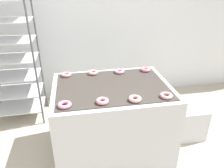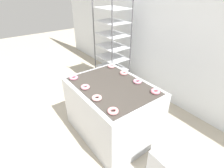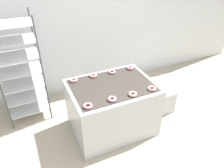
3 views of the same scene
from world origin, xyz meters
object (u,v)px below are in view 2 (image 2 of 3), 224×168
(baking_rack_cart, at_px, (112,46))
(donut_far_left, at_px, (111,66))
(fryer_machine, at_px, (112,110))
(donut_near_left, at_px, (74,78))
(donut_near_right, at_px, (113,111))
(donut_far_right, at_px, (155,91))
(donut_near_midright, at_px, (97,98))
(glaze_bin, at_px, (169,165))
(donut_far_midright, at_px, (137,81))
(donut_near_midleft, at_px, (85,87))
(donut_far_midleft, at_px, (124,73))

(baking_rack_cart, relative_size, donut_far_left, 15.06)
(fryer_machine, relative_size, donut_near_left, 10.10)
(donut_near_right, bearing_deg, donut_far_left, 144.26)
(fryer_machine, xyz_separation_m, donut_far_right, (0.48, 0.33, 0.44))
(donut_near_midright, xyz_separation_m, donut_far_right, (0.32, 0.67, 0.00))
(baking_rack_cart, bearing_deg, glaze_bin, -20.44)
(donut_near_right, distance_m, donut_far_midright, 0.74)
(donut_far_left, bearing_deg, donut_near_midright, -47.35)
(glaze_bin, bearing_deg, donut_far_midright, 163.04)
(donut_near_midright, distance_m, donut_far_right, 0.74)
(glaze_bin, bearing_deg, donut_near_left, -165.15)
(donut_near_midright, height_order, donut_far_right, donut_far_right)
(donut_near_left, relative_size, donut_far_right, 1.03)
(donut_near_midright, bearing_deg, donut_far_midright, 90.43)
(donut_near_right, height_order, donut_far_right, donut_far_right)
(donut_far_right, bearing_deg, donut_near_midleft, -133.54)
(glaze_bin, xyz_separation_m, donut_near_left, (-1.50, -0.40, 0.64))
(donut_near_left, distance_m, donut_far_left, 0.68)
(glaze_bin, bearing_deg, donut_far_left, 169.45)
(fryer_machine, distance_m, donut_far_right, 0.72)
(fryer_machine, distance_m, baking_rack_cart, 1.55)
(glaze_bin, distance_m, donut_near_right, 0.93)
(fryer_machine, relative_size, donut_near_right, 10.15)
(donut_far_right, bearing_deg, glaze_bin, -26.02)
(donut_near_midright, bearing_deg, donut_near_right, 1.38)
(donut_near_midright, bearing_deg, baking_rack_cart, 137.40)
(donut_near_left, height_order, donut_near_midleft, donut_near_midleft)
(donut_near_right, relative_size, donut_far_left, 1.04)
(fryer_machine, relative_size, donut_far_midleft, 10.26)
(glaze_bin, xyz_separation_m, donut_far_left, (-1.49, 0.28, 0.64))
(donut_near_midleft, bearing_deg, donut_near_left, -179.63)
(glaze_bin, height_order, donut_near_midleft, donut_near_midleft)
(glaze_bin, height_order, donut_near_midright, donut_near_midright)
(glaze_bin, height_order, donut_far_midright, donut_far_midright)
(fryer_machine, bearing_deg, donut_near_left, -145.75)
(fryer_machine, distance_m, donut_far_midleft, 0.58)
(glaze_bin, distance_m, donut_near_midleft, 1.39)
(donut_near_midright, xyz_separation_m, donut_far_midleft, (-0.32, 0.69, 0.00))
(baking_rack_cart, distance_m, donut_far_midleft, 1.15)
(donut_near_left, xyz_separation_m, donut_near_right, (0.95, -0.00, 0.00))
(donut_near_right, relative_size, donut_far_right, 1.02)
(fryer_machine, height_order, donut_near_left, donut_near_left)
(fryer_machine, bearing_deg, glaze_bin, 3.74)
(baking_rack_cart, relative_size, donut_far_midleft, 14.62)
(donut_near_left, distance_m, donut_near_midleft, 0.34)
(donut_near_left, relative_size, donut_near_right, 1.01)
(donut_near_left, bearing_deg, baking_rack_cart, 119.62)
(donut_near_midleft, distance_m, donut_far_right, 0.91)
(donut_near_midright, xyz_separation_m, donut_far_midright, (-0.01, 0.67, -0.00))
(glaze_bin, height_order, donut_far_right, donut_far_right)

